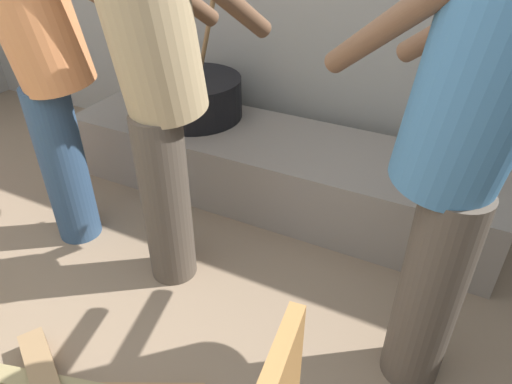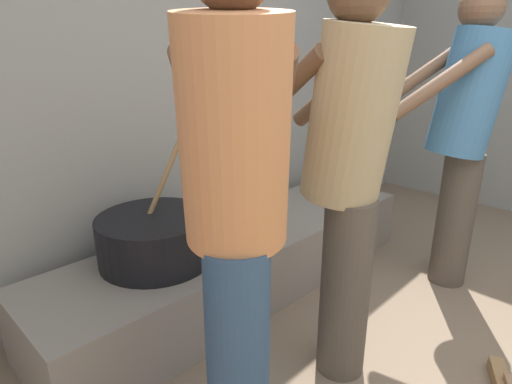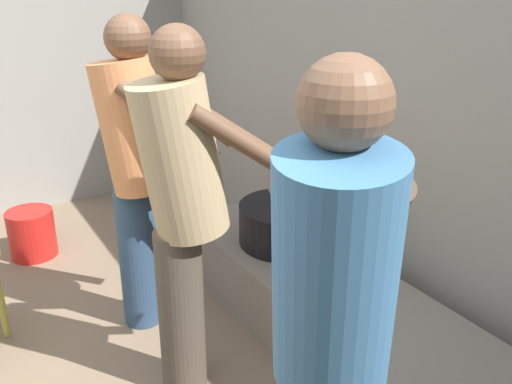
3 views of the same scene
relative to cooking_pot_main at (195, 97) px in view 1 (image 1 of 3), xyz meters
The scene contains 5 objects.
hearth_ledge 0.60m from the cooking_pot_main, ahead, with size 2.30×0.60×0.36m, color slate.
cooking_pot_main is the anchor object (origin of this frame).
cook_in_blue_shirt 1.68m from the cooking_pot_main, 30.31° to the right, with size 0.71×0.68×1.60m.
cook_in_orange_shirt 0.90m from the cooking_pot_main, 103.79° to the right, with size 0.69×0.69×1.59m.
cook_in_tan_shirt 0.96m from the cooking_pot_main, 63.78° to the right, with size 0.44×0.71×1.59m.
Camera 1 is at (0.99, -0.25, 1.49)m, focal length 32.82 mm.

